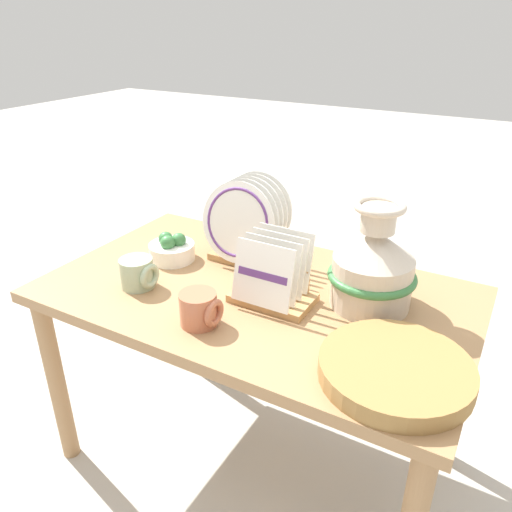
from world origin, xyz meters
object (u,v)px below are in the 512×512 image
dish_rack_round_plates (246,226)px  wicker_charger_stack (395,370)px  ceramic_vase (373,266)px  dish_rack_square_plates (273,281)px  mug_sage_glaze (138,273)px  fruit_bowl (172,249)px  mug_terracotta_glaze (200,309)px

dish_rack_round_plates → wicker_charger_stack: 0.69m
ceramic_vase → dish_rack_round_plates: (-0.44, 0.07, 0.00)m
dish_rack_square_plates → mug_sage_glaze: (-0.38, -0.12, -0.02)m
dish_rack_square_plates → fruit_bowl: bearing=170.2°
dish_rack_square_plates → wicker_charger_stack: (0.39, -0.16, -0.04)m
dish_rack_square_plates → mug_terracotta_glaze: bearing=-119.6°
ceramic_vase → fruit_bowl: 0.66m
wicker_charger_stack → mug_sage_glaze: mug_sage_glaze is taller
dish_rack_square_plates → fruit_bowl: 0.42m
mug_terracotta_glaze → dish_rack_square_plates: bearing=60.4°
dish_rack_round_plates → mug_sage_glaze: 0.37m
ceramic_vase → mug_terracotta_glaze: 0.48m
wicker_charger_stack → mug_sage_glaze: size_ratio=3.18×
ceramic_vase → mug_sage_glaze: size_ratio=2.80×
dish_rack_round_plates → dish_rack_square_plates: (0.20, -0.19, -0.06)m
mug_sage_glaze → fruit_bowl: 0.20m
dish_rack_square_plates → mug_terracotta_glaze: 0.22m
dish_rack_square_plates → wicker_charger_stack: 0.42m
wicker_charger_stack → dish_rack_square_plates: bearing=157.8°
ceramic_vase → wicker_charger_stack: 0.33m
mug_sage_glaze → fruit_bowl: fruit_bowl is taller
ceramic_vase → mug_sage_glaze: ceramic_vase is taller
dish_rack_round_plates → wicker_charger_stack: dish_rack_round_plates is taller
fruit_bowl → wicker_charger_stack: bearing=-16.0°
dish_rack_round_plates → mug_terracotta_glaze: dish_rack_round_plates is taller
wicker_charger_stack → fruit_bowl: 0.83m
dish_rack_round_plates → wicker_charger_stack: (0.59, -0.35, -0.10)m
mug_terracotta_glaze → fruit_bowl: 0.40m
dish_rack_round_plates → mug_sage_glaze: dish_rack_round_plates is taller
dish_rack_round_plates → wicker_charger_stack: bearing=-30.6°
wicker_charger_stack → mug_terracotta_glaze: (-0.50, -0.04, 0.02)m
dish_rack_square_plates → mug_terracotta_glaze: dish_rack_square_plates is taller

